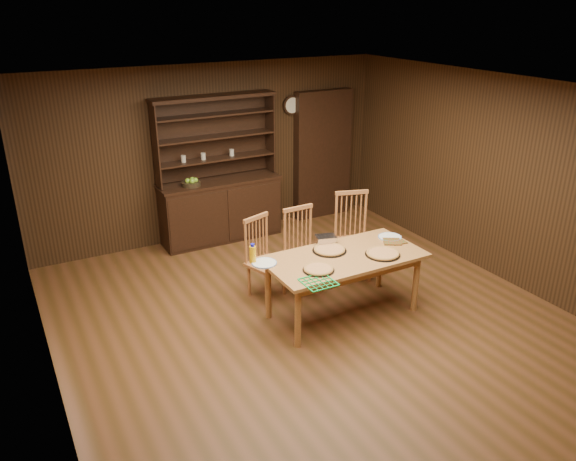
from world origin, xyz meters
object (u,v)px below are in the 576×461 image
chair_center (302,246)px  chair_right (352,232)px  dining_table (344,263)px  juice_bottle (253,254)px  china_hutch (220,202)px  chair_left (262,254)px

chair_center → chair_right: chair_right is taller
dining_table → juice_bottle: (-0.98, 0.33, 0.19)m
dining_table → juice_bottle: size_ratio=7.99×
dining_table → china_hutch: bearing=97.9°
chair_center → chair_left: bearing=168.9°
chair_left → chair_right: 1.29m
chair_left → juice_bottle: (-0.38, -0.57, 0.32)m
china_hutch → chair_center: bearing=-81.3°
chair_center → juice_bottle: (-0.90, -0.48, 0.29)m
chair_center → juice_bottle: chair_center is taller
juice_bottle → chair_left: bearing=55.8°
china_hutch → chair_center: (0.30, -1.96, -0.03)m
dining_table → chair_right: size_ratio=1.58×
china_hutch → juice_bottle: china_hutch is taller
chair_right → china_hutch: bearing=136.4°
china_hutch → chair_left: china_hutch is taller
dining_table → chair_left: bearing=123.7°
chair_left → dining_table: bearing=-75.2°
chair_left → chair_right: chair_right is taller
chair_left → chair_center: bearing=-28.0°
china_hutch → chair_left: bearing=-96.6°
chair_left → juice_bottle: bearing=-143.0°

